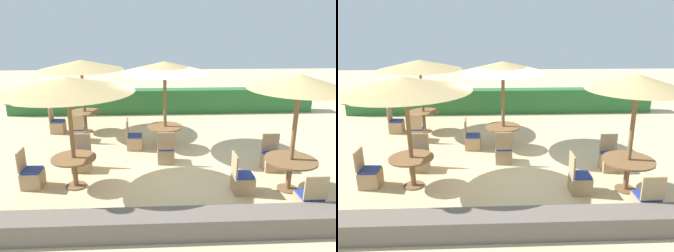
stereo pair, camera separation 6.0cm
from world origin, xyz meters
The scene contains 20 objects.
ground_plane centered at (0.00, 0.00, 0.00)m, with size 40.00×40.00×0.00m, color #D1BA8C.
hedge_row centered at (0.00, 5.56, 0.51)m, with size 13.00×0.70×1.02m, color #2D6B33.
stone_border centered at (0.00, -3.18, 0.21)m, with size 10.00×0.56×0.42m, color #6B6056.
parasol_front_left centered at (-2.27, -1.21, 2.43)m, with size 2.93×2.93×2.60m.
round_table_front_left centered at (-2.27, -1.21, 0.57)m, with size 1.02×1.02×0.74m.
patio_chair_front_left_west centered at (-3.29, -1.18, 0.26)m, with size 0.46×0.46×0.93m.
patio_chair_front_left_north centered at (-2.31, -0.27, 0.26)m, with size 0.46×0.46×0.93m.
parasol_front_right centered at (2.67, -1.61, 2.49)m, with size 2.21×2.21×2.67m.
round_table_front_right centered at (2.67, -1.61, 0.61)m, with size 1.17×1.17×0.76m.
patio_chair_front_right_west centered at (1.57, -1.67, 0.26)m, with size 0.46×0.46×0.93m.
patio_chair_front_right_north centered at (2.67, -0.50, 0.26)m, with size 0.46×0.46×0.93m.
patio_chair_front_right_south centered at (2.64, -2.67, 0.26)m, with size 0.46×0.46×0.93m.
parasol_back_left centered at (-2.82, 2.99, 2.37)m, with size 2.85×2.85×2.54m.
round_table_back_left centered at (-2.82, 2.99, 0.59)m, with size 1.09×1.09×0.75m.
patio_chair_back_left_west centered at (-3.79, 2.93, 0.26)m, with size 0.46×0.46×0.93m.
patio_chair_back_left_south centered at (-2.87, 2.01, 0.26)m, with size 0.46×0.46×0.93m.
parasol_center centered at (-0.06, 1.15, 2.49)m, with size 2.67×2.67×2.67m.
round_table_center centered at (-0.06, 1.15, 0.57)m, with size 1.06×1.06×0.73m.
patio_chair_center_south centered at (-0.09, 0.11, 0.26)m, with size 0.46×0.46×0.93m.
patio_chair_center_west centered at (-1.01, 1.19, 0.26)m, with size 0.46×0.46×0.93m.
Camera 1 is at (-0.46, -8.30, 3.65)m, focal length 35.00 mm.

